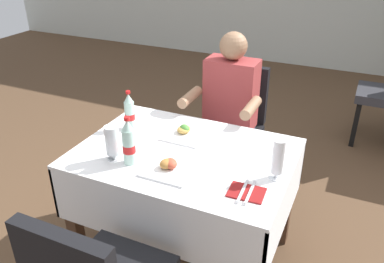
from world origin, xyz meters
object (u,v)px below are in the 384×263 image
at_px(cola_bottle_primary, 130,112).
at_px(cola_bottle_secondary, 129,143).
at_px(beer_glass_left, 112,143).
at_px(plate_near_camera, 170,167).
at_px(main_dining_table, 185,177).
at_px(beer_glass_middle, 278,159).
at_px(seated_diner_far, 228,111).
at_px(napkin_cutlery_set, 246,192).
at_px(plate_far_diner, 185,132).
at_px(chair_far_diner_seat, 232,124).

height_order(cola_bottle_primary, cola_bottle_secondary, cola_bottle_secondary).
bearing_deg(beer_glass_left, plate_near_camera, 5.95).
distance_m(main_dining_table, beer_glass_middle, 0.60).
relative_size(seated_diner_far, cola_bottle_secondary, 4.66).
height_order(beer_glass_middle, napkin_cutlery_set, beer_glass_middle).
distance_m(cola_bottle_secondary, napkin_cutlery_set, 0.65).
distance_m(seated_diner_far, cola_bottle_primary, 0.75).
bearing_deg(main_dining_table, seated_diner_far, 90.09).
height_order(plate_far_diner, beer_glass_middle, beer_glass_middle).
bearing_deg(beer_glass_middle, plate_near_camera, -163.98).
relative_size(seated_diner_far, cola_bottle_primary, 5.09).
bearing_deg(plate_far_diner, cola_bottle_primary, -170.79).
height_order(main_dining_table, chair_far_diner_seat, chair_far_diner_seat).
xyz_separation_m(main_dining_table, cola_bottle_secondary, (-0.21, -0.22, 0.29)).
relative_size(chair_far_diner_seat, napkin_cutlery_set, 5.04).
distance_m(chair_far_diner_seat, seated_diner_far, 0.19).
distance_m(beer_glass_middle, cola_bottle_secondary, 0.76).
distance_m(chair_far_diner_seat, plate_near_camera, 1.04).
relative_size(seated_diner_far, plate_far_diner, 5.19).
bearing_deg(plate_near_camera, seated_diner_far, 90.60).
bearing_deg(beer_glass_left, main_dining_table, 35.98).
height_order(beer_glass_left, cola_bottle_primary, cola_bottle_primary).
bearing_deg(seated_diner_far, napkin_cutlery_set, -65.34).
distance_m(main_dining_table, cola_bottle_primary, 0.53).
bearing_deg(plate_far_diner, napkin_cutlery_set, -38.30).
relative_size(plate_near_camera, cola_bottle_primary, 1.03).
height_order(plate_far_diner, beer_glass_left, beer_glass_left).
relative_size(seated_diner_far, plate_near_camera, 4.92).
relative_size(plate_near_camera, cola_bottle_secondary, 0.95).
bearing_deg(chair_far_diner_seat, seated_diner_far, -90.61).
bearing_deg(plate_near_camera, chair_far_diner_seat, 90.47).
bearing_deg(napkin_cutlery_set, beer_glass_left, -179.78).
xyz_separation_m(main_dining_table, seated_diner_far, (-0.00, 0.72, 0.12)).
relative_size(main_dining_table, cola_bottle_primary, 4.80).
height_order(cola_bottle_primary, napkin_cutlery_set, cola_bottle_primary).
bearing_deg(napkin_cutlery_set, plate_near_camera, 175.83).
relative_size(plate_near_camera, beer_glass_left, 1.30).
xyz_separation_m(seated_diner_far, cola_bottle_primary, (-0.43, -0.59, 0.16)).
bearing_deg(plate_far_diner, cola_bottle_secondary, -107.86).
bearing_deg(cola_bottle_secondary, beer_glass_middle, 13.54).
distance_m(main_dining_table, plate_near_camera, 0.27).
bearing_deg(napkin_cutlery_set, main_dining_table, 152.38).
height_order(plate_far_diner, cola_bottle_primary, cola_bottle_primary).
bearing_deg(cola_bottle_primary, beer_glass_middle, -10.08).
bearing_deg(cola_bottle_primary, cola_bottle_secondary, -58.04).
bearing_deg(plate_near_camera, main_dining_table, 92.46).
xyz_separation_m(main_dining_table, napkin_cutlery_set, (0.43, -0.23, 0.18)).
bearing_deg(cola_bottle_secondary, seated_diner_far, 77.26).
height_order(plate_far_diner, cola_bottle_secondary, cola_bottle_secondary).
bearing_deg(beer_glass_left, cola_bottle_secondary, 2.38).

